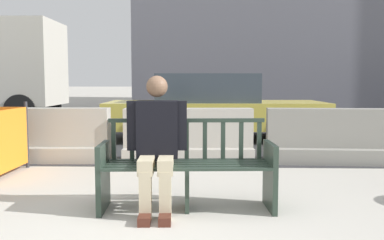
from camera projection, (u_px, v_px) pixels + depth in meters
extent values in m
plane|color=#B7B2A8|center=(128.00, 231.00, 3.60)|extent=(200.00, 200.00, 0.00)
cube|color=#333335|center=(183.00, 125.00, 12.26)|extent=(120.00, 12.00, 0.01)
cube|color=#28382D|center=(103.00, 177.00, 4.17)|extent=(0.08, 0.51, 0.66)
cube|color=#28382D|center=(270.00, 176.00, 4.21)|extent=(0.08, 0.51, 0.66)
cube|color=#28382D|center=(187.00, 187.00, 4.20)|extent=(0.06, 0.33, 0.45)
cube|color=#28382D|center=(187.00, 169.00, 3.95)|extent=(1.60, 0.16, 0.02)
cube|color=#28382D|center=(187.00, 167.00, 4.06)|extent=(1.60, 0.16, 0.02)
cube|color=#28382D|center=(187.00, 165.00, 4.18)|extent=(1.60, 0.16, 0.02)
cube|color=#28382D|center=(187.00, 162.00, 4.29)|extent=(1.60, 0.16, 0.02)
cube|color=#28382D|center=(187.00, 160.00, 4.41)|extent=(1.60, 0.16, 0.02)
cube|color=#28382D|center=(187.00, 120.00, 4.38)|extent=(1.60, 0.12, 0.04)
cube|color=#28382D|center=(114.00, 141.00, 4.38)|extent=(0.05, 0.03, 0.38)
cube|color=#28382D|center=(132.00, 141.00, 4.39)|extent=(0.05, 0.03, 0.38)
cube|color=#28382D|center=(150.00, 141.00, 4.39)|extent=(0.05, 0.03, 0.38)
cube|color=#28382D|center=(168.00, 141.00, 4.40)|extent=(0.05, 0.03, 0.38)
cube|color=#28382D|center=(187.00, 141.00, 4.40)|extent=(0.05, 0.03, 0.38)
cube|color=#28382D|center=(205.00, 141.00, 4.40)|extent=(0.05, 0.03, 0.38)
cube|color=#28382D|center=(223.00, 141.00, 4.41)|extent=(0.05, 0.03, 0.38)
cube|color=#28382D|center=(241.00, 141.00, 4.41)|extent=(0.05, 0.03, 0.38)
cube|color=#28382D|center=(259.00, 140.00, 4.42)|extent=(0.05, 0.03, 0.38)
cube|color=#28382D|center=(102.00, 145.00, 4.12)|extent=(0.08, 0.46, 0.03)
cube|color=#28382D|center=(271.00, 145.00, 4.16)|extent=(0.08, 0.46, 0.03)
cube|color=black|center=(157.00, 129.00, 4.21)|extent=(0.41, 0.26, 0.56)
sphere|color=brown|center=(157.00, 86.00, 4.15)|extent=(0.21, 0.21, 0.21)
cube|color=#C6B793|center=(147.00, 164.00, 4.02)|extent=(0.16, 0.45, 0.14)
cube|color=#C6B793|center=(166.00, 164.00, 4.02)|extent=(0.16, 0.45, 0.14)
cube|color=#C6B793|center=(145.00, 196.00, 3.87)|extent=(0.12, 0.12, 0.45)
cube|color=#C6B793|center=(165.00, 196.00, 3.88)|extent=(0.12, 0.12, 0.45)
cube|color=#4C2319|center=(145.00, 218.00, 3.81)|extent=(0.12, 0.27, 0.08)
cube|color=#4C2319|center=(165.00, 218.00, 3.81)|extent=(0.12, 0.27, 0.08)
cube|color=black|center=(132.00, 125.00, 4.17)|extent=(0.10, 0.12, 0.48)
cube|color=black|center=(182.00, 125.00, 4.18)|extent=(0.10, 0.12, 0.48)
cube|color=#ADA89E|center=(188.00, 154.00, 6.71)|extent=(2.03, 0.77, 0.24)
cube|color=#ADA89E|center=(188.00, 128.00, 6.68)|extent=(2.01, 0.39, 0.60)
cube|color=#ADA89E|center=(47.00, 153.00, 6.82)|extent=(2.02, 0.73, 0.24)
cube|color=#ADA89E|center=(46.00, 127.00, 6.78)|extent=(2.01, 0.35, 0.60)
cube|color=gray|center=(331.00, 155.00, 6.67)|extent=(2.03, 0.78, 0.24)
cube|color=gray|center=(332.00, 128.00, 6.63)|extent=(2.01, 0.40, 0.60)
cylinder|color=#2D2D33|center=(27.00, 135.00, 6.23)|extent=(0.05, 0.05, 0.97)
cube|color=orange|center=(7.00, 141.00, 5.61)|extent=(0.03, 1.25, 0.81)
cube|color=#DBC64C|center=(215.00, 115.00, 9.28)|extent=(4.70, 1.92, 0.56)
cube|color=#38424C|center=(207.00, 88.00, 9.23)|extent=(2.19, 1.62, 0.60)
cylinder|color=black|center=(274.00, 121.00, 10.13)|extent=(0.65, 0.24, 0.64)
cylinder|color=black|center=(290.00, 129.00, 8.48)|extent=(0.65, 0.24, 0.64)
cylinder|color=black|center=(153.00, 121.00, 10.13)|extent=(0.65, 0.24, 0.64)
cylinder|color=black|center=(145.00, 129.00, 8.48)|extent=(0.65, 0.24, 0.64)
cylinder|color=black|center=(21.00, 110.00, 11.97)|extent=(0.91, 0.30, 0.90)
cylinder|color=black|center=(47.00, 106.00, 14.00)|extent=(0.91, 0.30, 0.90)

